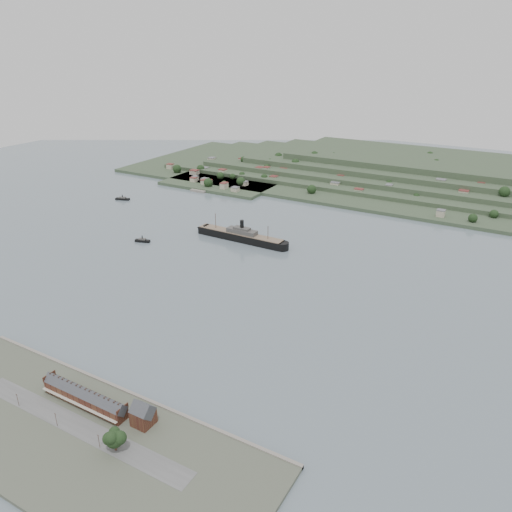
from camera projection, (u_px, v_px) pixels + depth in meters
The scene contains 9 objects.
ground at pixel (257, 289), 399.11m from camera, with size 1400.00×1400.00×0.00m, color slate.
near_shore at pixel (72, 434), 250.00m from camera, with size 220.00×80.00×2.60m.
terrace_row at pixel (85, 397), 267.18m from camera, with size 55.60×9.80×11.07m.
gabled_building at pixel (143, 414), 252.70m from camera, with size 10.40×10.18×14.09m.
far_peninsula at pixel (414, 174), 694.66m from camera, with size 760.00×309.00×30.00m.
steamship at pixel (238, 235), 495.17m from camera, with size 107.02×13.95×25.69m.
tugboat at pixel (142, 240), 490.97m from camera, with size 15.53×8.42×6.76m.
ferry_west at pixel (123, 199), 621.48m from camera, with size 18.42×10.38×6.67m.
fig_tree at pixel (114, 439), 235.56m from camera, with size 10.96×9.49×12.23m.
Camera 1 is at (176.95, -309.05, 182.07)m, focal length 35.00 mm.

